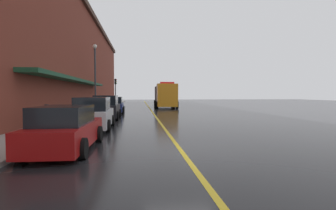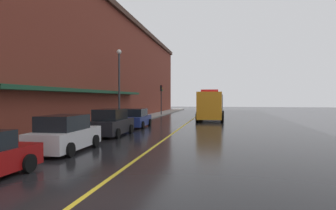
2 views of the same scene
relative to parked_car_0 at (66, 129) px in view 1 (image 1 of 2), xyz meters
The scene contains 13 objects.
ground_plane 24.60m from the parked_car_0, 80.85° to the left, with size 112.00×112.00×0.00m, color black.
sidewalk_left 24.39m from the parked_car_0, 95.38° to the left, with size 2.40×70.00×0.15m, color #9E9B93.
lane_center_stripe 24.60m from the parked_car_0, 80.85° to the left, with size 0.16×70.00×0.01m, color gold.
brick_building_left 25.64m from the parked_car_0, 111.72° to the left, with size 12.74×64.00×12.39m.
parked_car_0 is the anchor object (origin of this frame).
parked_car_1 5.41m from the parked_car_0, 89.98° to the left, with size 2.12×4.38×1.75m.
parked_car_2 11.56m from the parked_car_0, 90.19° to the left, with size 2.09×4.59×1.82m.
parked_car_3 17.38m from the parked_car_0, 90.09° to the left, with size 2.15×4.47×1.64m.
utility_truck 27.56m from the parked_car_0, 77.10° to the left, with size 3.02×7.86×3.46m.
parking_meter_0 2.88m from the parked_car_0, 120.16° to the left, with size 0.14×0.18×1.33m.
parking_meter_1 11.83m from the parked_car_0, 96.98° to the left, with size 0.14×0.18×1.33m.
street_lamp_left 19.21m from the parked_car_0, 96.21° to the left, with size 0.44×0.44×6.94m.
traffic_light_near 35.07m from the parked_car_0, 92.25° to the left, with size 0.38×0.36×4.30m.
Camera 1 is at (-1.41, -8.43, 1.93)m, focal length 27.77 mm.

